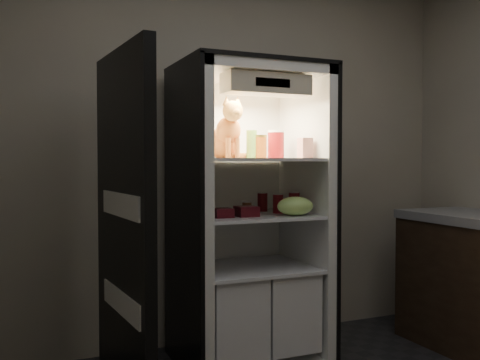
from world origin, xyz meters
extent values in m
plane|color=#B5AC96|center=(0.00, 1.80, 1.35)|extent=(3.60, 0.00, 3.60)
cube|color=white|center=(0.00, 1.67, 0.93)|extent=(0.85, 0.06, 1.85)
cube|color=white|center=(-0.40, 1.35, 0.93)|extent=(0.06, 0.70, 1.85)
cube|color=white|center=(0.40, 1.35, 0.93)|extent=(0.06, 0.70, 1.85)
cube|color=white|center=(0.00, 1.35, 1.82)|extent=(0.85, 0.70, 0.06)
cube|color=white|center=(0.00, 1.35, 0.03)|extent=(0.85, 0.70, 0.06)
cube|color=black|center=(-0.44, 1.35, 0.93)|extent=(0.02, 0.72, 1.87)
cube|color=black|center=(0.44, 1.35, 0.93)|extent=(0.02, 0.72, 1.87)
cube|color=black|center=(0.00, 1.35, 1.86)|extent=(0.90, 0.72, 0.02)
cube|color=white|center=(0.00, 1.32, 1.28)|extent=(0.73, 0.62, 0.02)
cube|color=white|center=(0.00, 1.32, 0.93)|extent=(0.73, 0.62, 0.02)
cube|color=white|center=(-0.18, 1.32, 0.35)|extent=(0.34, 0.58, 0.48)
cube|color=white|center=(0.18, 1.32, 0.35)|extent=(0.34, 0.58, 0.48)
cube|color=white|center=(0.00, 1.32, 0.60)|extent=(0.73, 0.62, 0.02)
cube|color=beige|center=(0.00, 1.11, 1.72)|extent=(0.52, 0.18, 0.12)
cube|color=black|center=(0.00, 1.02, 1.72)|extent=(0.22, 0.01, 0.05)
cube|color=black|center=(-0.85, 1.07, 0.93)|extent=(0.13, 0.87, 1.85)
cube|color=white|center=(-0.85, 1.01, 0.55)|extent=(0.11, 0.64, 0.12)
cube|color=white|center=(-0.85, 1.01, 1.05)|extent=(0.11, 0.64, 0.12)
ellipsoid|color=#B24A16|center=(-0.14, 1.45, 1.39)|extent=(0.20, 0.25, 0.20)
ellipsoid|color=#B24A16|center=(-0.14, 1.36, 1.46)|extent=(0.16, 0.15, 0.17)
sphere|color=#BA7124|center=(-0.14, 1.29, 1.58)|extent=(0.13, 0.13, 0.13)
sphere|color=#BA7124|center=(-0.13, 1.24, 1.56)|extent=(0.06, 0.06, 0.05)
cone|color=#BA7124|center=(-0.17, 1.30, 1.64)|extent=(0.05, 0.05, 0.06)
cone|color=#BA7124|center=(-0.10, 1.31, 1.64)|extent=(0.05, 0.05, 0.06)
cylinder|color=#B24A16|center=(-0.17, 1.29, 1.35)|extent=(0.03, 0.03, 0.12)
cylinder|color=#B24A16|center=(-0.10, 1.30, 1.35)|extent=(0.03, 0.03, 0.12)
cylinder|color=#B24A16|center=(-0.03, 1.37, 1.31)|extent=(0.22, 0.14, 0.03)
cylinder|color=#268E35|center=(0.02, 1.36, 1.37)|extent=(0.07, 0.07, 0.16)
cylinder|color=#268E35|center=(0.02, 1.36, 1.46)|extent=(0.07, 0.07, 0.01)
cylinder|color=white|center=(0.10, 1.49, 1.34)|extent=(0.08, 0.08, 0.10)
cylinder|color=#1749A1|center=(0.10, 1.49, 1.40)|extent=(0.08, 0.08, 0.02)
cylinder|color=maroon|center=(0.07, 1.34, 1.36)|extent=(0.08, 0.08, 0.13)
cylinder|color=#AD8F2E|center=(0.07, 1.34, 1.43)|extent=(0.08, 0.08, 0.01)
cylinder|color=maroon|center=(0.22, 1.41, 1.37)|extent=(0.11, 0.11, 0.17)
cylinder|color=white|center=(0.22, 1.41, 1.47)|extent=(0.11, 0.11, 0.01)
cube|color=white|center=(0.30, 1.18, 1.35)|extent=(0.07, 0.07, 0.13)
cylinder|color=black|center=(0.15, 1.46, 1.00)|extent=(0.07, 0.07, 0.12)
cylinder|color=#B2B2B2|center=(0.15, 1.46, 1.06)|extent=(0.07, 0.07, 0.00)
cylinder|color=black|center=(0.30, 1.30, 1.00)|extent=(0.07, 0.07, 0.13)
cylinder|color=#B2B2B2|center=(0.30, 1.30, 1.07)|extent=(0.07, 0.07, 0.00)
cylinder|color=black|center=(0.18, 1.30, 1.00)|extent=(0.07, 0.07, 0.12)
cylinder|color=#B2B2B2|center=(0.18, 1.30, 1.06)|extent=(0.07, 0.07, 0.00)
cylinder|color=#5A3119|center=(-0.03, 1.33, 0.98)|extent=(0.06, 0.06, 0.07)
cylinder|color=#B2B2B2|center=(-0.03, 1.33, 1.02)|extent=(0.06, 0.06, 0.01)
ellipsoid|color=#8BC35B|center=(0.21, 1.13, 1.00)|extent=(0.23, 0.17, 0.12)
cube|color=#530D16|center=(-0.24, 1.20, 0.97)|extent=(0.11, 0.11, 0.05)
cube|color=#530D16|center=(-0.09, 1.20, 0.97)|extent=(0.12, 0.12, 0.06)
camera|label=1|loc=(-1.39, -1.71, 1.27)|focal=40.00mm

